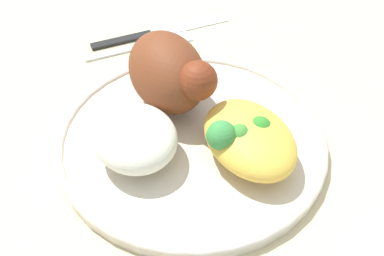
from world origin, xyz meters
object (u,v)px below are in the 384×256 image
Objects in this scene: fork at (145,45)px; knife at (149,34)px; mac_cheese_with_broccoli at (248,138)px; rice_pile at (137,141)px; plate at (192,140)px; roasted_chicken at (171,72)px.

fork is 0.75× the size of knife.
rice_pile is at bearing -113.28° from mac_cheese_with_broccoli.
plate is at bearing -141.73° from mac_cheese_with_broccoli.
knife reaches higher than fork.
knife is (-0.02, 0.01, 0.00)m from fork.
rice_pile is 0.60× the size of fork.
roasted_chicken reaches higher than fork.
mac_cheese_with_broccoli is at bearing 18.05° from roasted_chicken.
mac_cheese_with_broccoli is (0.10, 0.03, -0.02)m from roasted_chicken.
rice_pile is at bearing -46.00° from roasted_chicken.
plate is 0.06m from mac_cheese_with_broccoli.
rice_pile reaches higher than plate.
roasted_chicken is 0.80× the size of fork.
fork is at bearing -176.46° from mac_cheese_with_broccoli.
fork is at bearing -33.95° from knife.
fork is (-0.13, 0.02, -0.05)m from roasted_chicken.
roasted_chicken reaches higher than mac_cheese_with_broccoli.
roasted_chicken is 1.05× the size of mac_cheese_with_broccoli.
plate is 0.07m from rice_pile.
plate is at bearing -10.11° from knife.
mac_cheese_with_broccoli is 0.57× the size of knife.
mac_cheese_with_broccoli is at bearing 66.72° from rice_pile.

